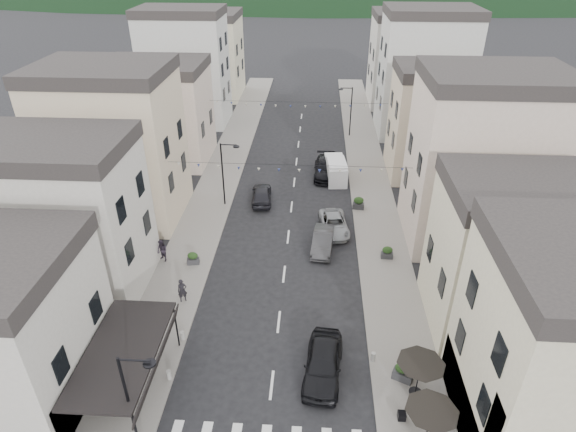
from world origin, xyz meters
name	(u,v)px	position (x,y,z in m)	size (l,w,h in m)	color
sidewalk_left	(222,175)	(-7.50, 32.00, 0.06)	(4.00, 76.00, 0.12)	slate
sidewalk_right	(369,179)	(7.50, 32.00, 0.06)	(4.00, 76.00, 0.12)	slate
boutique_awning	(127,352)	(-7.25, 5.00, 3.11)	(3.77, 7.50, 3.28)	black
buildings_row_left	(163,99)	(-14.50, 37.75, 6.12)	(10.20, 54.16, 14.00)	#B7B3A8
buildings_row_right	(440,106)	(14.50, 36.59, 6.32)	(10.20, 54.16, 14.50)	beige
cafe_terrace	(431,415)	(7.70, 2.80, 2.36)	(2.50, 8.10, 2.53)	black
streetlamp_left_near	(133,395)	(-5.82, 2.00, 3.70)	(1.70, 0.56, 6.00)	black
streetlamp_left_far	(225,168)	(-5.82, 26.00, 3.70)	(1.70, 0.56, 6.00)	black
streetlamp_right_far	(349,107)	(5.82, 44.00, 3.70)	(1.70, 0.56, 6.00)	black
bollards	(271,387)	(0.00, 5.50, 0.42)	(11.66, 10.26, 0.60)	gray
bunting_near	(289,169)	(0.00, 22.00, 5.65)	(19.00, 0.28, 0.62)	black
bunting_far	(298,105)	(0.00, 38.00, 5.65)	(19.00, 0.28, 0.62)	black
parked_car_a	(323,363)	(2.80, 6.96, 0.86)	(2.02, 5.03, 1.71)	black
parked_car_b	(323,241)	(2.80, 19.48, 0.72)	(1.52, 4.36, 1.44)	#333336
parked_car_c	(334,224)	(3.74, 22.17, 0.65)	(2.17, 4.71, 1.31)	#909498
parked_car_d	(325,168)	(3.09, 32.77, 0.81)	(2.27, 5.57, 1.62)	black
parked_car_e	(262,194)	(-2.80, 26.87, 0.75)	(1.78, 4.42, 1.50)	black
delivery_van	(336,170)	(4.10, 31.94, 1.08)	(2.26, 4.75, 2.20)	white
pedestrian_a	(182,291)	(-6.55, 12.54, 0.97)	(0.62, 0.41, 1.70)	black
pedestrian_b	(162,251)	(-9.20, 16.97, 1.00)	(0.86, 0.67, 1.77)	#27212C
planter_la	(130,385)	(-7.51, 5.03, 0.62)	(0.93, 0.52, 1.04)	#2B2B2D
planter_lb	(193,258)	(-6.85, 16.73, 0.60)	(0.95, 0.61, 0.99)	#303033
planter_ra	(403,371)	(7.21, 6.77, 0.71)	(1.24, 1.01, 1.22)	#2D2D2F
planter_rb	(387,252)	(7.68, 18.37, 0.60)	(0.90, 0.52, 0.99)	#2D2D30
planter_rc	(358,203)	(6.00, 25.88, 0.67)	(1.07, 0.66, 1.14)	#2C2C2E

